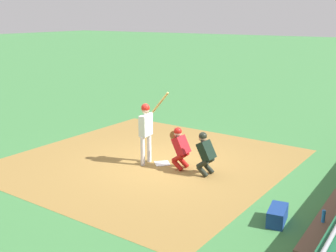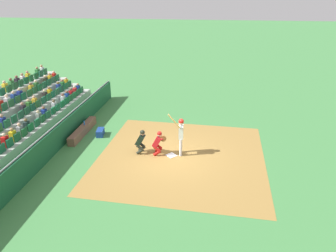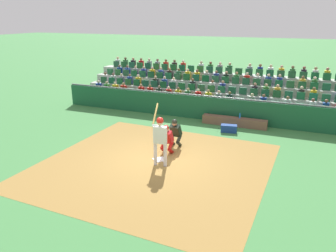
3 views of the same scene
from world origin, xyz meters
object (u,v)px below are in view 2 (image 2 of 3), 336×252
at_px(batter_at_plate, 181,132).
at_px(home_plate_umpire, 141,140).
at_px(home_plate_marker, 171,155).
at_px(dugout_bench, 83,130).
at_px(equipment_duffel_bag, 100,132).
at_px(catcher_crouching, 158,142).
at_px(water_bottle_on_bench, 84,123).

relative_size(batter_at_plate, home_plate_umpire, 1.77).
bearing_deg(home_plate_marker, home_plate_umpire, -92.99).
bearing_deg(dugout_bench, equipment_duffel_bag, 87.40).
height_order(home_plate_umpire, dugout_bench, home_plate_umpire).
bearing_deg(equipment_duffel_bag, home_plate_marker, 57.84).
xyz_separation_m(catcher_crouching, dugout_bench, (-1.81, -4.65, -0.49)).
height_order(water_bottle_on_bench, equipment_duffel_bag, water_bottle_on_bench).
bearing_deg(equipment_duffel_bag, water_bottle_on_bench, -116.20).
height_order(batter_at_plate, equipment_duffel_bag, batter_at_plate).
relative_size(home_plate_marker, batter_at_plate, 0.20).
relative_size(dugout_bench, water_bottle_on_bench, 12.65).
relative_size(home_plate_umpire, dugout_bench, 0.39).
distance_m(catcher_crouching, equipment_duffel_bag, 4.05).
height_order(batter_at_plate, water_bottle_on_bench, batter_at_plate).
xyz_separation_m(home_plate_marker, water_bottle_on_bench, (-2.11, -5.29, 0.55)).
bearing_deg(batter_at_plate, catcher_crouching, -80.12).
distance_m(dugout_bench, water_bottle_on_bench, 0.44).
bearing_deg(batter_at_plate, water_bottle_on_bench, -108.27).
xyz_separation_m(batter_at_plate, equipment_duffel_bag, (-1.58, -4.69, -1.01)).
relative_size(water_bottle_on_bench, equipment_duffel_bag, 0.34).
xyz_separation_m(home_plate_umpire, dugout_bench, (-1.76, -3.78, -0.47)).
distance_m(dugout_bench, equipment_duffel_bag, 1.05).
bearing_deg(home_plate_umpire, water_bottle_on_bench, -118.34).
xyz_separation_m(batter_at_plate, water_bottle_on_bench, (-1.89, -5.72, -0.62)).
xyz_separation_m(home_plate_marker, equipment_duffel_bag, (-1.80, -4.26, 0.16)).
bearing_deg(batter_at_plate, home_plate_umpire, -85.87).
distance_m(batter_at_plate, catcher_crouching, 1.20).
bearing_deg(equipment_duffel_bag, home_plate_umpire, 48.59).
bearing_deg(home_plate_marker, dugout_bench, -109.17).
bearing_deg(dugout_bench, home_plate_umpire, 64.97).
bearing_deg(water_bottle_on_bench, catcher_crouching, 65.87).
height_order(home_plate_umpire, water_bottle_on_bench, home_plate_umpire).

